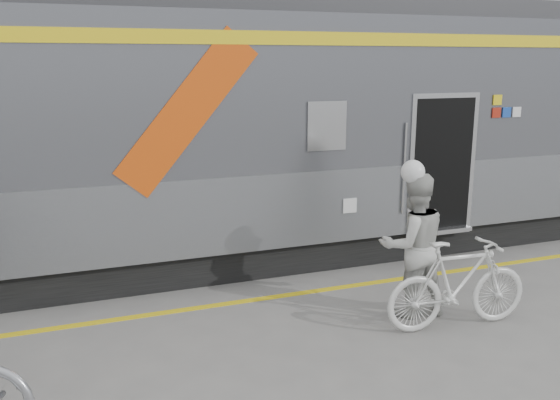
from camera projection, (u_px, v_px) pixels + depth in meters
name	position (u px, v px, depth m)	size (l,w,h in m)	color
ground	(266.00, 388.00, 5.85)	(90.00, 90.00, 0.00)	slate
train	(278.00, 129.00, 9.76)	(24.00, 3.17, 4.10)	black
safety_strip	(213.00, 306.00, 7.81)	(24.00, 0.12, 0.01)	yellow
woman	(413.00, 245.00, 7.39)	(0.89, 0.69, 1.82)	beige
bicycle_right	(458.00, 284.00, 7.08)	(0.52, 1.84, 1.11)	silver
helmet_woman	(417.00, 161.00, 7.15)	(0.29, 0.29, 0.29)	white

